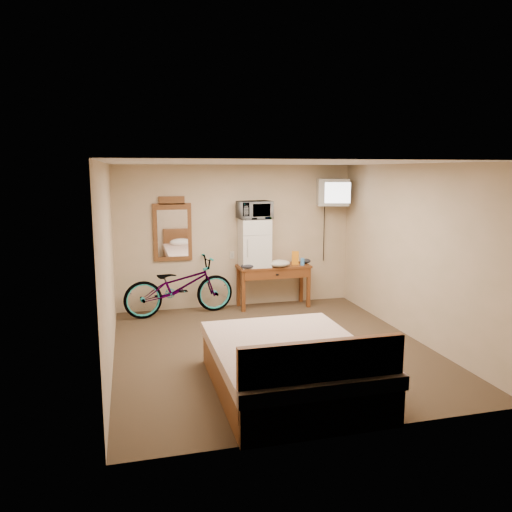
% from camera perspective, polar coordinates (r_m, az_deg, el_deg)
% --- Properties ---
extents(room, '(4.60, 4.64, 2.50)m').
position_cam_1_polar(room, '(6.62, 1.91, -0.29)').
color(room, '#443122').
rests_on(room, ground).
extents(desk, '(1.29, 0.51, 0.75)m').
position_cam_1_polar(desk, '(8.80, 2.07, -1.92)').
color(desk, brown).
rests_on(desk, floor).
extents(mini_fridge, '(0.51, 0.50, 0.83)m').
position_cam_1_polar(mini_fridge, '(8.65, -0.18, 1.52)').
color(mini_fridge, silver).
rests_on(mini_fridge, desk).
extents(microwave, '(0.61, 0.45, 0.31)m').
position_cam_1_polar(microwave, '(8.59, -0.18, 5.28)').
color(microwave, silver).
rests_on(microwave, mini_fridge).
extents(snack_bag, '(0.13, 0.10, 0.24)m').
position_cam_1_polar(snack_bag, '(8.89, 4.51, -0.21)').
color(snack_bag, orange).
rests_on(snack_bag, desk).
extents(blue_cup, '(0.07, 0.07, 0.13)m').
position_cam_1_polar(blue_cup, '(8.84, 5.33, -0.64)').
color(blue_cup, '#4088DA').
rests_on(blue_cup, desk).
extents(cloth_cream, '(0.39, 0.30, 0.12)m').
position_cam_1_polar(cloth_cream, '(8.66, 2.64, -0.85)').
color(cloth_cream, beige).
rests_on(cloth_cream, desk).
extents(cloth_dark_a, '(0.23, 0.17, 0.09)m').
position_cam_1_polar(cloth_dark_a, '(8.49, -1.00, -1.18)').
color(cloth_dark_a, black).
rests_on(cloth_dark_a, desk).
extents(cloth_dark_b, '(0.18, 0.15, 0.08)m').
position_cam_1_polar(cloth_dark_b, '(9.03, 5.72, -0.57)').
color(cloth_dark_b, black).
rests_on(cloth_dark_b, desk).
extents(crt_television, '(0.63, 0.66, 0.47)m').
position_cam_1_polar(crt_television, '(9.01, 8.73, 7.22)').
color(crt_television, black).
rests_on(crt_television, room).
extents(wall_mirror, '(0.65, 0.04, 1.10)m').
position_cam_1_polar(wall_mirror, '(8.62, -9.52, 2.97)').
color(wall_mirror, brown).
rests_on(wall_mirror, room).
extents(bicycle, '(1.93, 0.91, 0.98)m').
position_cam_1_polar(bicycle, '(8.46, -8.76, -3.44)').
color(bicycle, black).
rests_on(bicycle, floor).
extents(bed, '(1.64, 2.17, 0.90)m').
position_cam_1_polar(bed, '(5.58, 4.05, -12.54)').
color(bed, brown).
rests_on(bed, floor).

